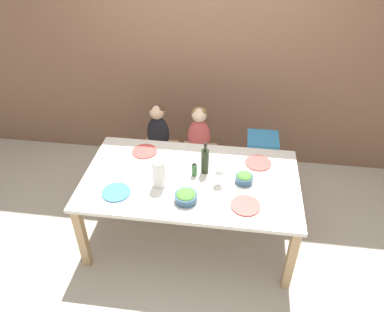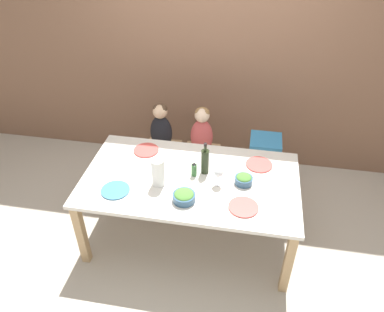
{
  "view_description": "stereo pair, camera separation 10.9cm",
  "coord_description": "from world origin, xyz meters",
  "px_view_note": "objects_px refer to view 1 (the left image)",
  "views": [
    {
      "loc": [
        0.35,
        -2.51,
        2.82
      ],
      "look_at": [
        0.0,
        0.08,
        0.9
      ],
      "focal_mm": 35.0,
      "sensor_mm": 36.0,
      "label": 1
    },
    {
      "loc": [
        0.46,
        -2.49,
        2.82
      ],
      "look_at": [
        0.0,
        0.08,
        0.9
      ],
      "focal_mm": 35.0,
      "sensor_mm": 36.0,
      "label": 2
    }
  ],
  "objects_px": {
    "chair_far_left": "(160,154)",
    "dinner_plate_front_right": "(245,206)",
    "wine_bottle": "(205,160)",
    "dinner_plate_front_left": "(116,192)",
    "chair_far_center": "(199,157)",
    "wine_glass_near": "(219,172)",
    "salad_bowl_large": "(186,197)",
    "dinner_plate_back_right": "(258,163)",
    "paper_towel_roll": "(159,173)",
    "person_child_center": "(199,130)",
    "dinner_plate_back_left": "(145,151)",
    "chair_right_highchair": "(262,150)",
    "person_child_left": "(158,127)",
    "salad_bowl_small": "(244,178)"
  },
  "relations": [
    {
      "from": "person_child_center",
      "to": "dinner_plate_front_left",
      "type": "height_order",
      "value": "person_child_center"
    },
    {
      "from": "wine_bottle",
      "to": "salad_bowl_large",
      "type": "bearing_deg",
      "value": -105.47
    },
    {
      "from": "salad_bowl_large",
      "to": "dinner_plate_back_left",
      "type": "relative_size",
      "value": 0.77
    },
    {
      "from": "person_child_center",
      "to": "paper_towel_roll",
      "type": "bearing_deg",
      "value": -104.26
    },
    {
      "from": "dinner_plate_back_right",
      "to": "person_child_left",
      "type": "bearing_deg",
      "value": 154.68
    },
    {
      "from": "paper_towel_roll",
      "to": "dinner_plate_front_left",
      "type": "height_order",
      "value": "paper_towel_roll"
    },
    {
      "from": "wine_glass_near",
      "to": "dinner_plate_back_right",
      "type": "height_order",
      "value": "wine_glass_near"
    },
    {
      "from": "dinner_plate_back_left",
      "to": "paper_towel_roll",
      "type": "bearing_deg",
      "value": -62.14
    },
    {
      "from": "chair_right_highchair",
      "to": "paper_towel_roll",
      "type": "distance_m",
      "value": 1.32
    },
    {
      "from": "chair_far_center",
      "to": "paper_towel_roll",
      "type": "distance_m",
      "value": 1.06
    },
    {
      "from": "wine_bottle",
      "to": "wine_glass_near",
      "type": "height_order",
      "value": "wine_bottle"
    },
    {
      "from": "chair_far_center",
      "to": "salad_bowl_large",
      "type": "relative_size",
      "value": 2.36
    },
    {
      "from": "dinner_plate_back_left",
      "to": "wine_bottle",
      "type": "bearing_deg",
      "value": -20.51
    },
    {
      "from": "chair_right_highchair",
      "to": "person_child_center",
      "type": "bearing_deg",
      "value": 179.92
    },
    {
      "from": "paper_towel_roll",
      "to": "wine_glass_near",
      "type": "relative_size",
      "value": 1.48
    },
    {
      "from": "paper_towel_roll",
      "to": "dinner_plate_back_left",
      "type": "bearing_deg",
      "value": 117.86
    },
    {
      "from": "wine_glass_near",
      "to": "dinner_plate_front_right",
      "type": "distance_m",
      "value": 0.36
    },
    {
      "from": "dinner_plate_front_right",
      "to": "dinner_plate_back_left",
      "type": "bearing_deg",
      "value": 147.55
    },
    {
      "from": "person_child_left",
      "to": "dinner_plate_back_right",
      "type": "relative_size",
      "value": 2.22
    },
    {
      "from": "person_child_left",
      "to": "wine_bottle",
      "type": "bearing_deg",
      "value": -50.06
    },
    {
      "from": "salad_bowl_large",
      "to": "dinner_plate_front_right",
      "type": "height_order",
      "value": "salad_bowl_large"
    },
    {
      "from": "chair_far_left",
      "to": "dinner_plate_front_right",
      "type": "distance_m",
      "value": 1.48
    },
    {
      "from": "salad_bowl_small",
      "to": "wine_bottle",
      "type": "bearing_deg",
      "value": 165.13
    },
    {
      "from": "wine_glass_near",
      "to": "chair_far_center",
      "type": "bearing_deg",
      "value": 107.99
    },
    {
      "from": "chair_right_highchair",
      "to": "paper_towel_roll",
      "type": "bearing_deg",
      "value": -134.69
    },
    {
      "from": "chair_far_center",
      "to": "paper_towel_roll",
      "type": "xyz_separation_m",
      "value": [
        -0.23,
        -0.91,
        0.48
      ]
    },
    {
      "from": "wine_bottle",
      "to": "dinner_plate_back_left",
      "type": "xyz_separation_m",
      "value": [
        -0.61,
        0.23,
        -0.12
      ]
    },
    {
      "from": "paper_towel_roll",
      "to": "dinner_plate_back_right",
      "type": "distance_m",
      "value": 0.95
    },
    {
      "from": "chair_far_center",
      "to": "chair_right_highchair",
      "type": "xyz_separation_m",
      "value": [
        0.67,
        -0.0,
        0.16
      ]
    },
    {
      "from": "dinner_plate_front_left",
      "to": "chair_right_highchair",
      "type": "bearing_deg",
      "value": 40.55
    },
    {
      "from": "chair_far_center",
      "to": "wine_glass_near",
      "type": "distance_m",
      "value": 0.99
    },
    {
      "from": "person_child_center",
      "to": "dinner_plate_front_right",
      "type": "xyz_separation_m",
      "value": [
        0.5,
        -1.08,
        0.01
      ]
    },
    {
      "from": "dinner_plate_back_right",
      "to": "wine_bottle",
      "type": "bearing_deg",
      "value": -158.52
    },
    {
      "from": "wine_glass_near",
      "to": "dinner_plate_front_left",
      "type": "relative_size",
      "value": 0.71
    },
    {
      "from": "wine_glass_near",
      "to": "dinner_plate_back_left",
      "type": "bearing_deg",
      "value": 153.33
    },
    {
      "from": "chair_far_left",
      "to": "salad_bowl_small",
      "type": "distance_m",
      "value": 1.27
    },
    {
      "from": "person_child_center",
      "to": "salad_bowl_small",
      "type": "xyz_separation_m",
      "value": [
        0.48,
        -0.78,
        0.05
      ]
    },
    {
      "from": "paper_towel_roll",
      "to": "dinner_plate_back_right",
      "type": "relative_size",
      "value": 1.05
    },
    {
      "from": "chair_far_left",
      "to": "chair_far_center",
      "type": "bearing_deg",
      "value": 0.0
    },
    {
      "from": "salad_bowl_large",
      "to": "dinner_plate_back_right",
      "type": "height_order",
      "value": "salad_bowl_large"
    },
    {
      "from": "person_child_left",
      "to": "salad_bowl_small",
      "type": "height_order",
      "value": "person_child_left"
    },
    {
      "from": "wine_bottle",
      "to": "dinner_plate_front_left",
      "type": "xyz_separation_m",
      "value": [
        -0.7,
        -0.38,
        -0.12
      ]
    },
    {
      "from": "chair_far_center",
      "to": "person_child_center",
      "type": "height_order",
      "value": "person_child_center"
    },
    {
      "from": "dinner_plate_front_left",
      "to": "dinner_plate_back_left",
      "type": "bearing_deg",
      "value": 80.79
    },
    {
      "from": "wine_glass_near",
      "to": "dinner_plate_back_right",
      "type": "distance_m",
      "value": 0.49
    },
    {
      "from": "salad_bowl_large",
      "to": "person_child_center",
      "type": "bearing_deg",
      "value": 91.28
    },
    {
      "from": "chair_far_left",
      "to": "dinner_plate_front_right",
      "type": "relative_size",
      "value": 1.83
    },
    {
      "from": "wine_glass_near",
      "to": "dinner_plate_back_left",
      "type": "height_order",
      "value": "wine_glass_near"
    },
    {
      "from": "person_child_center",
      "to": "dinner_plate_back_left",
      "type": "height_order",
      "value": "person_child_center"
    },
    {
      "from": "dinner_plate_front_left",
      "to": "dinner_plate_back_left",
      "type": "relative_size",
      "value": 1.0
    }
  ]
}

